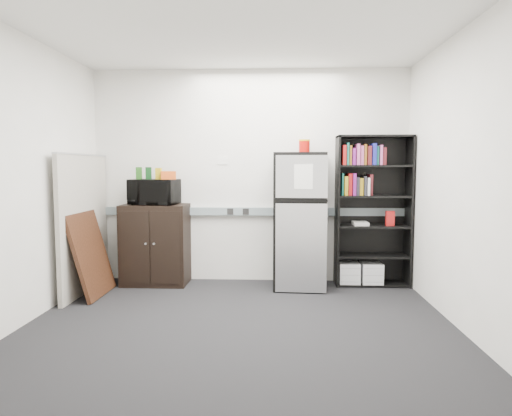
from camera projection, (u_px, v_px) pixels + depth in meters
The scene contains 18 objects.
floor at pixel (239, 326), 4.22m from camera, with size 4.00×4.00×0.00m, color black.
wall_back at pixel (250, 176), 5.84m from camera, with size 4.00×0.02×2.70m, color silver.
wall_right at pixel (465, 180), 4.01m from camera, with size 0.02×3.50×2.70m, color silver.
wall_left at pixel (22, 180), 4.19m from camera, with size 0.02×3.50×2.70m, color silver.
ceiling at pixel (238, 25), 3.98m from camera, with size 4.00×3.50×0.02m, color white.
electrical_raceway at pixel (250, 211), 5.85m from camera, with size 3.92×0.05×0.10m, color gray.
wall_note at pixel (223, 161), 5.83m from camera, with size 0.14×0.00×0.10m, color white.
bookshelf at pixel (371, 207), 5.62m from camera, with size 0.90×0.34×1.85m.
cubicle_partition at pixel (84, 223), 5.31m from camera, with size 0.06×1.30×1.62m.
cabinet at pixel (156, 244), 5.72m from camera, with size 0.80×0.53×1.00m.
microwave at pixel (154, 192), 5.65m from camera, with size 0.57×0.38×0.31m, color black.
snack_box_a at pixel (139, 173), 5.67m from camera, with size 0.07×0.05×0.15m, color #225618.
snack_box_b at pixel (149, 173), 5.67m from camera, with size 0.07×0.05×0.15m, color #0C3713.
snack_box_c at pixel (159, 174), 5.66m from camera, with size 0.07×0.05×0.14m, color gold.
snack_bag at pixel (168, 175), 5.61m from camera, with size 0.18×0.10×0.10m, color #CF4C14.
refrigerator at pixel (300, 221), 5.53m from camera, with size 0.65×0.67×1.64m.
coffee_can at pixel (304, 146), 5.58m from camera, with size 0.14×0.14×0.19m.
framed_poster at pixel (91, 253), 5.19m from camera, with size 0.29×0.76×0.96m.
Camera 1 is at (0.34, -4.10, 1.46)m, focal length 32.00 mm.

